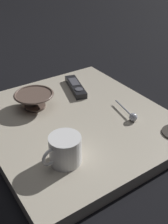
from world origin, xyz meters
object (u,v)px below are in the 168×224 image
Objects in this scene: coffee_mug at (65,150)px; teaspoon at (132,116)px; tv_remote_near at (76,87)px; cereal_bowl at (34,99)px.

coffee_mug reaches higher than teaspoon.
tv_remote_near is at bearing 143.62° from coffee_mug.
coffee_mug is 0.89× the size of teaspoon.
cereal_bowl reaches higher than tv_remote_near.
cereal_bowl reaches higher than teaspoon.
tv_remote_near is at bearing -172.19° from teaspoon.
coffee_mug is at bearing -80.09° from teaspoon.
coffee_mug reaches higher than tv_remote_near.
teaspoon is at bearing 99.91° from coffee_mug.
cereal_bowl is at bearing -137.15° from teaspoon.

